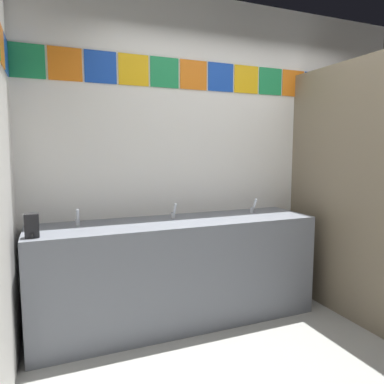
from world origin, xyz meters
name	(u,v)px	position (x,y,z in m)	size (l,w,h in m)	color
ground_plane	(338,381)	(0.00, 0.00, 0.00)	(8.28, 8.28, 0.00)	#9E9E99
wall_back	(230,154)	(0.00, 1.47, 1.41)	(3.76, 0.09, 2.80)	white
vanity_counter	(178,270)	(-0.66, 1.13, 0.45)	(2.34, 0.59, 0.87)	slate
faucet_left	(78,219)	(-1.44, 1.22, 0.92)	(0.04, 0.10, 0.14)	silver
faucet_center	(174,212)	(-0.66, 1.22, 0.92)	(0.04, 0.10, 0.14)	silver
faucet_right	(253,207)	(0.11, 1.22, 0.92)	(0.04, 0.10, 0.14)	silver
soap_dispenser	(32,226)	(-1.75, 0.95, 0.95)	(0.09, 0.09, 0.16)	black
toilet	(364,261)	(1.35, 1.05, 0.30)	(0.39, 0.49, 0.74)	white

